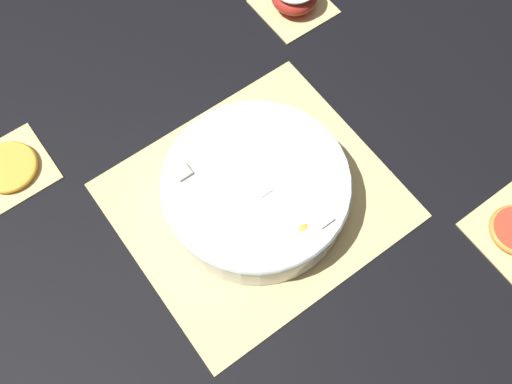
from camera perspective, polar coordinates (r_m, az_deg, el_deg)
ground_plane at (r=0.96m, az=0.00°, el=-0.84°), size 6.00×6.00×0.00m
bamboo_mat_center at (r=0.96m, az=0.00°, el=-0.76°), size 0.42×0.37×0.01m
coaster_mat_far_left at (r=1.06m, az=-22.37°, el=2.01°), size 0.13×0.13×0.01m
coaster_mat_far_right at (r=1.19m, az=3.59°, el=17.26°), size 0.13×0.13×0.01m
fruit_salad_bowl at (r=0.92m, az=0.01°, el=0.29°), size 0.29×0.29×0.07m
orange_slice_whole at (r=1.06m, az=-22.52°, el=2.21°), size 0.10×0.10×0.01m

